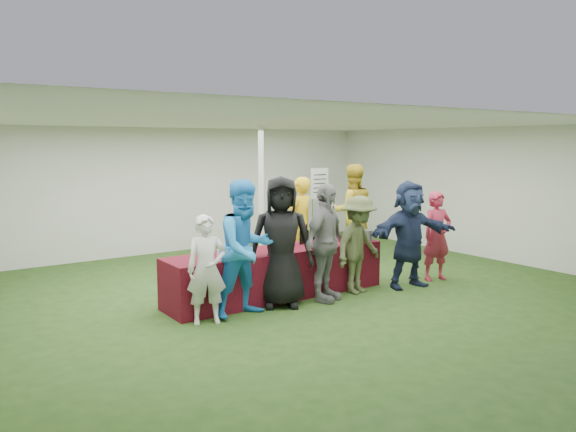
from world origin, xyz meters
TOP-DOWN VIEW (x-y plane):
  - ground at (0.00, 0.00)m, footprint 60.00×60.00m
  - tent at (0.50, 1.20)m, footprint 10.00×10.00m
  - serving_table at (-0.21, -0.38)m, footprint 3.60×0.80m
  - wine_bottles at (0.49, -0.23)m, footprint 0.89×0.14m
  - wine_glasses at (-0.65, -0.64)m, footprint 2.69×0.16m
  - water_bottle at (-0.22, -0.30)m, footprint 0.07×0.07m
  - bar_towel at (1.41, -0.33)m, footprint 0.25×0.18m
  - dump_bucket at (1.43, -0.60)m, footprint 0.23×0.23m
  - wine_list_sign at (3.05, 2.71)m, footprint 0.50×0.03m
  - staff_pourer at (1.20, 0.95)m, footprint 0.72×0.56m
  - staff_back at (2.72, 1.21)m, footprint 1.17×1.07m
  - customer_0 at (-1.69, -0.92)m, footprint 0.61×0.49m
  - customer_1 at (-1.09, -0.93)m, footprint 0.98×0.80m
  - customer_2 at (-0.44, -0.83)m, footprint 1.11×0.99m
  - customer_3 at (0.25, -0.98)m, footprint 1.13×0.83m
  - customer_4 at (0.97, -0.93)m, footprint 1.11×0.79m
  - customer_5 at (1.89, -1.14)m, footprint 1.70×0.76m
  - customer_6 at (2.67, -1.07)m, footprint 0.63×0.48m

SIDE VIEW (x-z plane):
  - ground at x=0.00m, z-range 0.00..0.00m
  - serving_table at x=-0.21m, z-range 0.00..0.75m
  - customer_0 at x=-1.69m, z-range 0.00..1.45m
  - bar_towel at x=1.41m, z-range 0.75..0.78m
  - customer_6 at x=2.67m, z-range 0.00..1.55m
  - customer_4 at x=0.97m, z-range 0.00..1.55m
  - dump_bucket at x=1.43m, z-range 0.75..0.93m
  - water_bottle at x=-0.22m, z-range 0.74..0.97m
  - wine_glasses at x=-0.65m, z-range 0.78..0.94m
  - wine_bottles at x=0.49m, z-range 0.71..1.03m
  - staff_pourer at x=1.20m, z-range 0.00..1.75m
  - customer_5 at x=1.89m, z-range 0.00..1.77m
  - customer_3 at x=0.25m, z-range 0.00..1.79m
  - customer_1 at x=-1.09m, z-range 0.00..1.88m
  - customer_2 at x=-0.44m, z-range 0.00..1.90m
  - staff_back at x=2.72m, z-range 0.00..1.94m
  - wine_list_sign at x=3.05m, z-range 0.42..2.22m
  - tent at x=0.50m, z-range -3.65..6.35m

